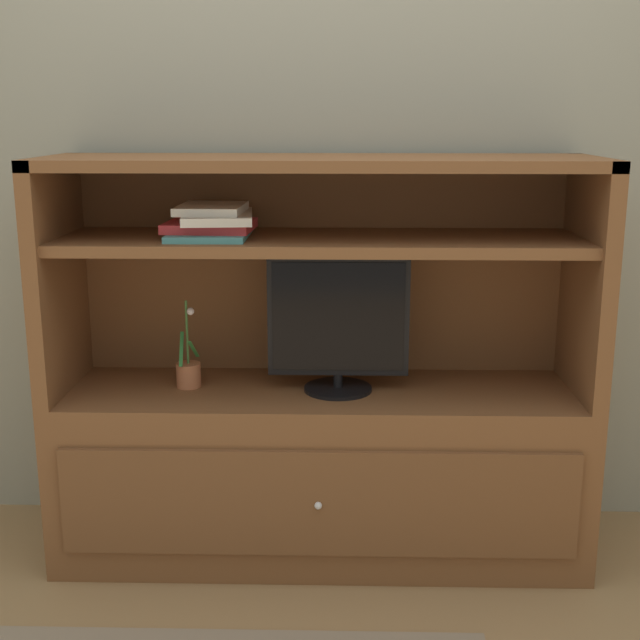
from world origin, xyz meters
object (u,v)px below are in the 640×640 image
Objects in this scene: magazine_stack at (213,222)px; potted_plant at (189,372)px; tv_monitor at (338,325)px; media_console at (320,428)px.

potted_plant is at bearing 170.50° from magazine_stack.
magazine_stack is at bearing 178.28° from tv_monitor.
media_console is 5.94× the size of potted_plant.
tv_monitor is 0.52m from magazine_stack.
potted_plant is at bearing 178.88° from media_console.
media_console reaches higher than tv_monitor.
media_console is 3.81× the size of tv_monitor.
magazine_stack is (-0.35, -0.01, 0.70)m from media_console.
media_console is at bearing 161.21° from tv_monitor.
tv_monitor is at bearing -18.79° from media_console.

